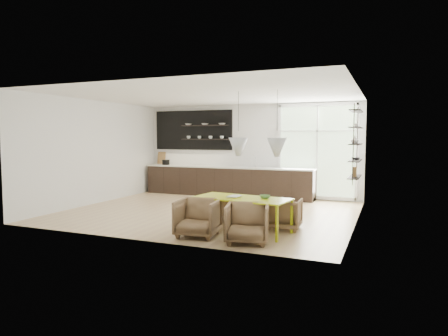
{
  "coord_description": "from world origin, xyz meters",
  "views": [
    {
      "loc": [
        4.12,
        -9.0,
        1.88
      ],
      "look_at": [
        0.14,
        0.6,
        1.06
      ],
      "focal_mm": 32.0,
      "sensor_mm": 36.0,
      "label": 1
    }
  ],
  "objects_px": {
    "armchair_back_left": "(238,209)",
    "armchair_back_right": "(284,214)",
    "armchair_front_left": "(198,218)",
    "armchair_front_right": "(247,223)",
    "wire_stool": "(196,210)",
    "dining_table": "(242,200)"
  },
  "relations": [
    {
      "from": "armchair_back_left",
      "to": "armchair_back_right",
      "type": "relative_size",
      "value": 0.96
    },
    {
      "from": "armchair_back_right",
      "to": "armchair_front_left",
      "type": "relative_size",
      "value": 0.89
    },
    {
      "from": "armchair_front_right",
      "to": "wire_stool",
      "type": "distance_m",
      "value": 1.96
    },
    {
      "from": "armchair_back_right",
      "to": "wire_stool",
      "type": "distance_m",
      "value": 1.94
    },
    {
      "from": "dining_table",
      "to": "wire_stool",
      "type": "bearing_deg",
      "value": 167.55
    },
    {
      "from": "armchair_front_left",
      "to": "wire_stool",
      "type": "distance_m",
      "value": 1.22
    },
    {
      "from": "wire_stool",
      "to": "armchair_back_right",
      "type": "bearing_deg",
      "value": 3.88
    },
    {
      "from": "wire_stool",
      "to": "armchair_front_left",
      "type": "bearing_deg",
      "value": -61.93
    },
    {
      "from": "armchair_front_right",
      "to": "armchair_front_left",
      "type": "bearing_deg",
      "value": 161.28
    },
    {
      "from": "armchair_front_left",
      "to": "dining_table",
      "type": "bearing_deg",
      "value": 36.7
    },
    {
      "from": "armchair_back_left",
      "to": "armchair_back_right",
      "type": "distance_m",
      "value": 1.13
    },
    {
      "from": "armchair_front_right",
      "to": "wire_stool",
      "type": "bearing_deg",
      "value": 129.63
    },
    {
      "from": "armchair_front_left",
      "to": "armchair_front_right",
      "type": "height_order",
      "value": "armchair_front_left"
    },
    {
      "from": "armchair_back_right",
      "to": "wire_stool",
      "type": "bearing_deg",
      "value": 0.6
    },
    {
      "from": "wire_stool",
      "to": "dining_table",
      "type": "bearing_deg",
      "value": -19.69
    },
    {
      "from": "armchair_back_left",
      "to": "wire_stool",
      "type": "bearing_deg",
      "value": 32.68
    },
    {
      "from": "armchair_back_right",
      "to": "armchair_front_right",
      "type": "relative_size",
      "value": 0.9
    },
    {
      "from": "armchair_back_left",
      "to": "dining_table",
      "type": "bearing_deg",
      "value": 124.17
    },
    {
      "from": "dining_table",
      "to": "armchair_back_right",
      "type": "xyz_separation_m",
      "value": [
        0.71,
        0.57,
        -0.32
      ]
    },
    {
      "from": "dining_table",
      "to": "armchair_back_right",
      "type": "bearing_deg",
      "value": 46.08
    },
    {
      "from": "dining_table",
      "to": "armchair_back_right",
      "type": "relative_size",
      "value": 2.85
    },
    {
      "from": "wire_stool",
      "to": "armchair_back_left",
      "type": "bearing_deg",
      "value": 24.23
    }
  ]
}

